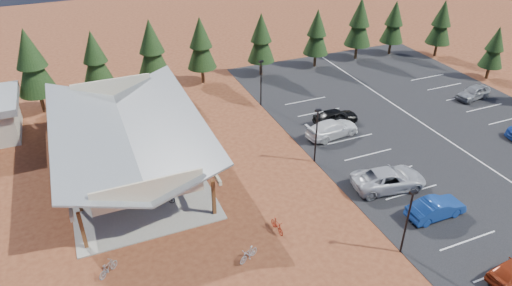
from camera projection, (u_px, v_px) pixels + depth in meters
name	position (u px, v px, depth m)	size (l,w,h in m)	color
ground	(272.00, 187.00, 37.17)	(140.00, 140.00, 0.00)	#5D2918
asphalt_lot	(428.00, 127.00, 45.63)	(27.00, 44.00, 0.04)	black
concrete_pad	(133.00, 168.00, 39.35)	(10.60, 18.60, 0.10)	gray
bike_pavilion	(127.00, 130.00, 37.39)	(11.65, 19.40, 4.97)	#522C17
lamp_post_0	(408.00, 218.00, 29.40)	(0.50, 0.25, 5.14)	black
lamp_post_1	(317.00, 132.00, 38.84)	(0.50, 0.25, 5.14)	black
lamp_post_2	(261.00, 80.00, 48.29)	(0.50, 0.25, 5.14)	black
trash_bin_0	(206.00, 174.00, 37.93)	(0.60, 0.60, 0.90)	#4D2B1B
trash_bin_1	(204.00, 158.00, 40.04)	(0.60, 0.60, 0.90)	#4D2B1B
pine_1	(31.00, 62.00, 45.68)	(3.89, 3.89, 9.06)	#382314
pine_2	(95.00, 58.00, 48.84)	(3.35, 3.35, 7.80)	#382314
pine_3	(152.00, 48.00, 50.25)	(3.63, 3.63, 8.45)	#382314
pine_4	(201.00, 43.00, 52.54)	(3.43, 3.43, 7.99)	#382314
pine_5	(261.00, 38.00, 54.63)	(3.33, 3.33, 7.76)	#382314
pine_6	(317.00, 32.00, 57.09)	(3.20, 3.20, 7.46)	#382314
pine_7	(359.00, 22.00, 59.26)	(3.50, 3.50, 8.15)	#382314
pine_8	(394.00, 22.00, 61.08)	(3.15, 3.15, 7.35)	#382314
pine_12	(495.00, 47.00, 54.12)	(2.78, 2.78, 6.49)	#382314
pine_13	(441.00, 22.00, 60.33)	(3.27, 3.27, 7.61)	#382314
bike_0	(122.00, 200.00, 34.82)	(0.64, 1.82, 0.96)	black
bike_1	(91.00, 181.00, 36.83)	(0.49, 1.72, 1.03)	#94979D
bike_2	(116.00, 151.00, 40.73)	(0.63, 1.82, 0.95)	navy
bike_3	(90.00, 134.00, 43.35)	(0.45, 1.59, 0.96)	maroon
bike_4	(165.00, 200.00, 34.95)	(0.53, 1.51, 0.79)	black
bike_5	(171.00, 167.00, 38.53)	(0.50, 1.76, 1.06)	#93949A
bike_6	(157.00, 150.00, 40.87)	(0.67, 1.91, 1.00)	navy
bike_7	(146.00, 125.00, 44.84)	(0.42, 1.47, 0.88)	maroon
bike_9	(108.00, 268.00, 29.01)	(0.46, 1.64, 0.99)	gray
bike_11	(277.00, 226.00, 32.44)	(0.47, 1.67, 1.00)	maroon
bike_13	(249.00, 254.00, 30.06)	(0.47, 1.67, 1.00)	#9899A1
bike_15	(185.00, 142.00, 42.20)	(0.51, 1.80, 1.08)	maroon
car_1	(436.00, 208.00, 33.62)	(1.61, 4.60, 1.52)	navy
car_2	(389.00, 179.00, 36.63)	(2.78, 6.03, 1.68)	#B5B7BE
car_3	(332.00, 128.00, 43.75)	(2.20, 5.42, 1.57)	white
car_4	(336.00, 117.00, 45.84)	(1.85, 4.59, 1.56)	black
car_8	(473.00, 92.00, 50.81)	(1.73, 4.30, 1.47)	gray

